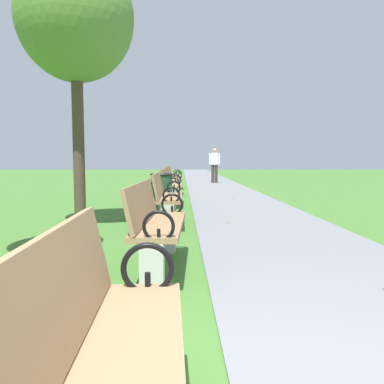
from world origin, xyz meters
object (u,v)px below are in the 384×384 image
object	(u,v)px
park_bench_2	(156,223)
park_bench_4	(171,186)
park_bench_6	(175,176)
pedestrian_walking	(215,163)
park_bench_3	(166,197)
trash_bin	(162,194)
park_bench_5	(173,180)
tree_2	(75,19)
park_bench_1	(96,374)

from	to	relation	value
park_bench_2	park_bench_4	bearing A→B (deg)	90.00
park_bench_6	pedestrian_walking	size ratio (longest dim) A/B	1.00
park_bench_3	trash_bin	xyz separation A→B (m)	(-0.15, 1.37, -0.06)
park_bench_2	park_bench_6	world-z (taller)	same
park_bench_5	tree_2	distance (m)	6.43
park_bench_6	trash_bin	xyz separation A→B (m)	(-0.15, -6.95, -0.06)
park_bench_4	pedestrian_walking	bearing A→B (deg)	78.24
park_bench_1	tree_2	xyz separation A→B (m)	(-1.42, 5.26, 2.89)
park_bench_2	park_bench_4	world-z (taller)	same
park_bench_1	pedestrian_walking	size ratio (longest dim) A/B	1.00
park_bench_2	park_bench_4	distance (m)	5.45
park_bench_2	pedestrian_walking	distance (m)	14.36
park_bench_2	park_bench_5	distance (m)	8.08
park_bench_1	park_bench_3	size ratio (longest dim) A/B	1.01
park_bench_3	park_bench_6	bearing A→B (deg)	90.00
park_bench_5	park_bench_6	world-z (taller)	same
park_bench_4	park_bench_5	world-z (taller)	same
park_bench_2	park_bench_5	bearing A→B (deg)	90.00
park_bench_1	park_bench_2	size ratio (longest dim) A/B	0.99
park_bench_3	park_bench_6	xyz separation A→B (m)	(0.00, 8.32, 0.00)
park_bench_1	park_bench_3	distance (m)	5.44
park_bench_5	trash_bin	size ratio (longest dim) A/B	1.92
tree_2	trash_bin	xyz separation A→B (m)	(1.28, 1.55, -2.95)
park_bench_5	park_bench_6	bearing A→B (deg)	90.00
park_bench_1	park_bench_4	xyz separation A→B (m)	(-0.00, 8.20, 0.00)
park_bench_6	park_bench_3	bearing A→B (deg)	-90.00
tree_2	park_bench_2	bearing A→B (deg)	-60.53
park_bench_2	park_bench_4	xyz separation A→B (m)	(-0.00, 5.45, 0.00)
park_bench_3	tree_2	bearing A→B (deg)	-172.84
park_bench_2	park_bench_3	distance (m)	2.70
park_bench_3	pedestrian_walking	xyz separation A→B (m)	(1.83, 11.54, 0.44)
park_bench_3	park_bench_6	size ratio (longest dim) A/B	0.99
park_bench_2	trash_bin	distance (m)	4.07
park_bench_4	pedestrian_walking	size ratio (longest dim) A/B	0.99
pedestrian_walking	park_bench_4	bearing A→B (deg)	-101.76
park_bench_5	park_bench_1	bearing A→B (deg)	-90.00
park_bench_5	pedestrian_walking	xyz separation A→B (m)	(1.83, 6.15, 0.44)
tree_2	trash_bin	bearing A→B (deg)	50.46
park_bench_5	pedestrian_walking	size ratio (longest dim) A/B	1.00
pedestrian_walking	trash_bin	bearing A→B (deg)	-100.99
tree_2	pedestrian_walking	size ratio (longest dim) A/B	2.73
park_bench_5	park_bench_6	distance (m)	2.94
park_bench_3	park_bench_5	xyz separation A→B (m)	(0.00, 5.38, 0.00)
park_bench_1	park_bench_5	bearing A→B (deg)	90.00
park_bench_1	park_bench_5	world-z (taller)	same
park_bench_1	park_bench_6	bearing A→B (deg)	90.00
park_bench_5	park_bench_6	xyz separation A→B (m)	(0.00, 2.94, 0.00)
trash_bin	tree_2	bearing A→B (deg)	-129.54
trash_bin	park_bench_3	bearing A→B (deg)	-83.85
park_bench_3	park_bench_5	size ratio (longest dim) A/B	0.99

